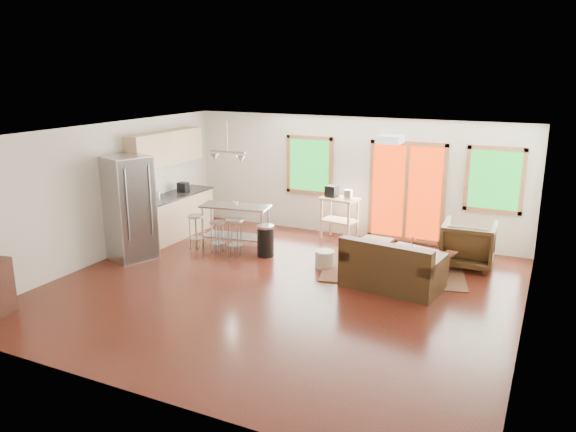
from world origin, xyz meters
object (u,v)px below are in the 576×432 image
at_px(coffee_table, 417,255).
at_px(armchair, 468,242).
at_px(ottoman, 375,250).
at_px(loveseat, 392,269).
at_px(kitchen_cart, 339,204).
at_px(rug, 393,268).
at_px(refrigerator, 129,208).
at_px(island, 236,218).

height_order(coffee_table, armchair, armchair).
relative_size(armchair, ottoman, 1.64).
distance_m(coffee_table, armchair, 1.14).
xyz_separation_m(loveseat, coffee_table, (0.24, 0.78, 0.04)).
height_order(armchair, kitchen_cart, kitchen_cart).
xyz_separation_m(loveseat, ottoman, (-0.69, 1.29, -0.14)).
xyz_separation_m(rug, refrigerator, (-4.77, -1.62, 0.99)).
bearing_deg(ottoman, refrigerator, -155.41).
xyz_separation_m(ottoman, island, (-2.82, -0.50, 0.42)).
relative_size(rug, kitchen_cart, 2.14).
height_order(refrigerator, kitchen_cart, refrigerator).
bearing_deg(kitchen_cart, coffee_table, -34.43).
bearing_deg(coffee_table, refrigerator, -164.42).
height_order(coffee_table, kitchen_cart, kitchen_cart).
relative_size(loveseat, armchair, 1.80).
bearing_deg(ottoman, armchair, 11.91).
distance_m(armchair, kitchen_cart, 2.84).
height_order(refrigerator, island, refrigerator).
distance_m(island, kitchen_cart, 2.22).
xyz_separation_m(rug, island, (-3.28, -0.16, 0.60)).
distance_m(loveseat, kitchen_cart, 2.85).
bearing_deg(armchair, kitchen_cart, -13.42).
distance_m(rug, refrigerator, 5.13).
bearing_deg(rug, loveseat, -76.74).
relative_size(armchair, refrigerator, 0.47).
xyz_separation_m(coffee_table, armchair, (0.74, 0.86, 0.09)).
bearing_deg(refrigerator, island, 64.03).
bearing_deg(coffee_table, ottoman, 151.28).
distance_m(loveseat, coffee_table, 0.82).
relative_size(loveseat, kitchen_cart, 1.46).
bearing_deg(loveseat, island, 174.79).
height_order(loveseat, kitchen_cart, kitchen_cart).
bearing_deg(island, refrigerator, -135.45).
relative_size(loveseat, coffee_table, 1.38).
bearing_deg(rug, armchair, 30.16).
height_order(coffee_table, island, island).
relative_size(ottoman, refrigerator, 0.29).
xyz_separation_m(armchair, ottoman, (-1.67, -0.35, -0.28)).
distance_m(refrigerator, island, 2.12).
relative_size(loveseat, ottoman, 2.95).
bearing_deg(island, loveseat, -12.69).
height_order(loveseat, refrigerator, refrigerator).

